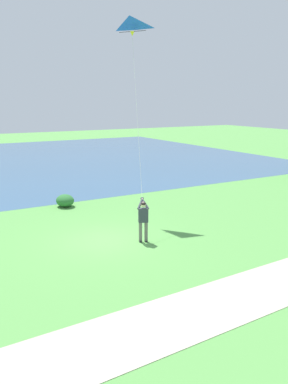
{
  "coord_description": "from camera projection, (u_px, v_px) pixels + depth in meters",
  "views": [
    {
      "loc": [
        14.84,
        -6.66,
        5.81
      ],
      "look_at": [
        0.48,
        1.68,
        2.01
      ],
      "focal_mm": 37.65,
      "sensor_mm": 36.0,
      "label": 1
    }
  ],
  "objects": [
    {
      "name": "ground_plane",
      "position": [
        104.0,
        240.0,
        17.07
      ],
      "size": [
        120.0,
        120.0,
        0.0
      ],
      "primitive_type": "plane",
      "color": "#569947"
    },
    {
      "name": "lake_water",
      "position": [
        36.0,
        160.0,
        40.01
      ],
      "size": [
        36.0,
        44.0,
        0.01
      ],
      "primitive_type": "cube",
      "color": "#385B7F",
      "rests_on": "ground"
    },
    {
      "name": "walkway_path",
      "position": [
        252.0,
        292.0,
        12.47
      ],
      "size": [
        3.74,
        32.07,
        0.02
      ],
      "primitive_type": "cube",
      "rotation": [
        0.0,
        0.0,
        0.04
      ],
      "color": "#B7AD99",
      "rests_on": "ground"
    },
    {
      "name": "person_kite_flyer",
      "position": [
        143.0,
        218.0,
        16.71
      ],
      "size": [
        0.63,
        0.5,
        1.83
      ],
      "color": "#232328",
      "rests_on": "ground"
    },
    {
      "name": "flying_kite",
      "position": [
        130.0,
        27.0,
        19.12
      ],
      "size": [
        4.55,
        2.17,
        7.87
      ],
      "color": "blue"
    },
    {
      "name": "lakeside_shrub",
      "position": [
        65.0,
        201.0,
        22.44
      ],
      "size": [
        1.13,
        0.97,
        0.69
      ],
      "primitive_type": "ellipsoid",
      "color": "#2D7033",
      "rests_on": "ground"
    }
  ]
}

